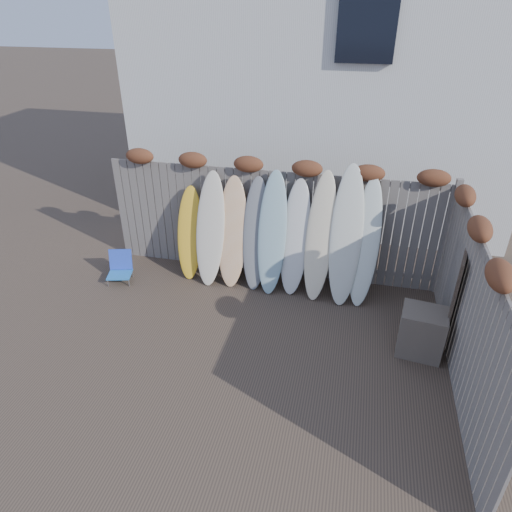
% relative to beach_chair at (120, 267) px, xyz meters
% --- Properties ---
extents(ground, '(80.00, 80.00, 0.00)m').
position_rel_beach_chair_xyz_m(ground, '(2.63, -1.51, -0.25)').
color(ground, '#493A2D').
extents(back_fence, '(6.05, 0.28, 2.24)m').
position_rel_beach_chair_xyz_m(back_fence, '(2.69, 0.88, 0.93)').
color(back_fence, slate).
rests_on(back_fence, ground).
extents(right_fence, '(0.28, 4.40, 2.24)m').
position_rel_beach_chair_xyz_m(right_fence, '(5.63, -1.26, 0.89)').
color(right_fence, slate).
rests_on(right_fence, ground).
extents(house, '(8.50, 5.50, 6.33)m').
position_rel_beach_chair_xyz_m(house, '(3.13, 4.99, 2.95)').
color(house, silver).
rests_on(house, ground).
extents(beach_chair, '(0.51, 0.53, 0.55)m').
position_rel_beach_chair_xyz_m(beach_chair, '(0.00, 0.00, 0.00)').
color(beach_chair, '#297BCE').
rests_on(beach_chair, ground).
extents(wooden_crate, '(0.68, 0.59, 0.72)m').
position_rel_beach_chair_xyz_m(wooden_crate, '(5.21, -0.84, 0.11)').
color(wooden_crate, '#655A4C').
rests_on(wooden_crate, ground).
extents(lattice_panel, '(0.29, 1.03, 1.57)m').
position_rel_beach_chair_xyz_m(lattice_panel, '(5.64, -0.40, 0.53)').
color(lattice_panel, brown).
rests_on(lattice_panel, ground).
extents(surfboard_0, '(0.50, 0.63, 1.66)m').
position_rel_beach_chair_xyz_m(surfboard_0, '(1.21, 0.52, 0.58)').
color(surfboard_0, yellow).
rests_on(surfboard_0, ground).
extents(surfboard_1, '(0.52, 0.71, 1.98)m').
position_rel_beach_chair_xyz_m(surfboard_1, '(1.63, 0.44, 0.74)').
color(surfboard_1, beige).
rests_on(surfboard_1, ground).
extents(surfboard_2, '(0.57, 0.71, 1.92)m').
position_rel_beach_chair_xyz_m(surfboard_2, '(2.02, 0.48, 0.70)').
color(surfboard_2, '#FFB68B').
rests_on(surfboard_2, ground).
extents(surfboard_3, '(0.50, 0.72, 1.94)m').
position_rel_beach_chair_xyz_m(surfboard_3, '(2.45, 0.49, 0.71)').
color(surfboard_3, slate).
rests_on(surfboard_3, ground).
extents(surfboard_4, '(0.51, 0.75, 2.08)m').
position_rel_beach_chair_xyz_m(surfboard_4, '(2.74, 0.44, 0.79)').
color(surfboard_4, '#8FB2BB').
rests_on(surfboard_4, ground).
extents(surfboard_5, '(0.52, 0.71, 1.95)m').
position_rel_beach_chair_xyz_m(surfboard_5, '(3.14, 0.49, 0.72)').
color(surfboard_5, silver).
rests_on(surfboard_5, ground).
extents(surfboard_6, '(0.53, 0.79, 2.14)m').
position_rel_beach_chair_xyz_m(surfboard_6, '(3.56, 0.44, 0.82)').
color(surfboard_6, beige).
rests_on(surfboard_6, ground).
extents(surfboard_7, '(0.55, 0.82, 2.28)m').
position_rel_beach_chair_xyz_m(surfboard_7, '(3.99, 0.42, 0.89)').
color(surfboard_7, silver).
rests_on(surfboard_7, ground).
extents(surfboard_8, '(0.49, 0.76, 2.09)m').
position_rel_beach_chair_xyz_m(surfboard_8, '(4.31, 0.43, 0.79)').
color(surfboard_8, silver).
rests_on(surfboard_8, ground).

